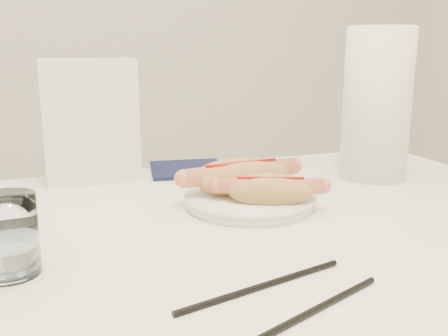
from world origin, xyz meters
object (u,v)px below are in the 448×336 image
object	(u,v)px
table	(209,277)
paper_towel_roll	(377,104)
hotdog_right	(270,190)
napkin_box	(90,120)
plate	(250,201)
hotdog_left	(241,177)
water_glass	(7,235)

from	to	relation	value
table	paper_towel_roll	xyz separation A→B (m)	(0.39, 0.18, 0.20)
hotdog_right	paper_towel_roll	bearing A→B (deg)	46.30
napkin_box	hotdog_right	bearing A→B (deg)	-53.66
paper_towel_roll	table	bearing A→B (deg)	-154.86
hotdog_right	paper_towel_roll	xyz separation A→B (m)	(0.27, 0.13, 0.10)
plate	paper_towel_roll	world-z (taller)	paper_towel_roll
table	hotdog_left	distance (m)	0.18
table	hotdog_right	world-z (taller)	hotdog_right
hotdog_left	paper_towel_roll	size ratio (longest dim) A/B	0.70
hotdog_right	water_glass	world-z (taller)	water_glass
water_glass	hotdog_left	bearing A→B (deg)	24.83
hotdog_right	plate	bearing A→B (deg)	130.19
napkin_box	paper_towel_roll	bearing A→B (deg)	-19.46
plate	hotdog_left	bearing A→B (deg)	100.69
water_glass	paper_towel_roll	size ratio (longest dim) A/B	0.32
table	plate	bearing A→B (deg)	44.16
hotdog_left	plate	bearing A→B (deg)	-84.16
plate	hotdog_right	distance (m)	0.05
hotdog_right	table	bearing A→B (deg)	-133.43
table	paper_towel_roll	distance (m)	0.47
hotdog_left	paper_towel_roll	bearing A→B (deg)	6.92
plate	napkin_box	xyz separation A→B (m)	(-0.21, 0.25, 0.10)
hotdog_left	hotdog_right	distance (m)	0.07
hotdog_left	water_glass	distance (m)	0.37
hotdog_right	paper_towel_roll	distance (m)	0.32
plate	paper_towel_roll	size ratio (longest dim) A/B	0.71
table	napkin_box	size ratio (longest dim) A/B	5.43
paper_towel_roll	hotdog_right	bearing A→B (deg)	-154.94
table	plate	size ratio (longest dim) A/B	6.13
water_glass	napkin_box	size ratio (longest dim) A/B	0.40
hotdog_left	water_glass	world-z (taller)	water_glass
plate	paper_towel_roll	bearing A→B (deg)	16.58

